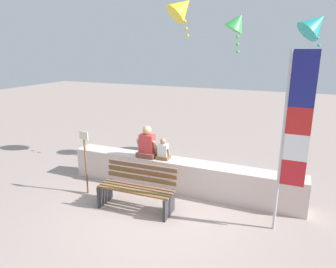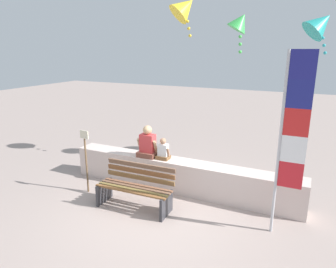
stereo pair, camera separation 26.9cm
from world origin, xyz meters
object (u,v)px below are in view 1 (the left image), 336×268
at_px(park_bench, 137,189).
at_px(person_child, 163,151).
at_px(kite_yellow, 182,8).
at_px(sign_post, 85,158).
at_px(kite_teal, 315,24).
at_px(person_adult, 147,145).
at_px(flag_banner, 293,130).
at_px(kite_green, 237,22).

distance_m(park_bench, person_child, 1.17).
xyz_separation_m(park_bench, kite_yellow, (-0.19, 2.98, 3.80)).
relative_size(kite_yellow, sign_post, 0.81).
bearing_deg(kite_teal, person_adult, -136.73).
height_order(person_adult, kite_yellow, kite_yellow).
bearing_deg(kite_teal, kite_yellow, -159.41).
xyz_separation_m(flag_banner, kite_teal, (0.24, 3.91, 1.92)).
height_order(person_adult, sign_post, person_adult).
bearing_deg(kite_yellow, sign_post, -112.23).
xyz_separation_m(park_bench, kite_teal, (3.05, 4.19, 3.39)).
xyz_separation_m(kite_yellow, kite_green, (1.42, 0.15, -0.40)).
height_order(park_bench, kite_green, kite_green).
bearing_deg(kite_green, sign_post, -130.74).
xyz_separation_m(park_bench, kite_green, (1.24, 3.13, 3.41)).
relative_size(park_bench, person_adult, 2.12).
relative_size(person_child, kite_green, 0.47).
bearing_deg(person_child, flag_banner, -15.96).
relative_size(kite_teal, sign_post, 0.82).
bearing_deg(flag_banner, kite_teal, 86.56).
bearing_deg(sign_post, flag_banner, 2.23).
relative_size(park_bench, kite_teal, 1.33).
bearing_deg(sign_post, kite_teal, 42.78).
distance_m(park_bench, kite_teal, 6.19).
xyz_separation_m(kite_teal, sign_post, (-4.40, -4.07, -2.95)).
distance_m(kite_yellow, sign_post, 4.57).
bearing_deg(park_bench, flag_banner, 5.67).
bearing_deg(kite_green, flag_banner, -61.05).
height_order(kite_yellow, sign_post, kite_yellow).
bearing_deg(person_adult, park_bench, -74.57).
relative_size(park_bench, person_child, 3.18).
bearing_deg(kite_green, park_bench, -111.58).
relative_size(kite_teal, kite_yellow, 1.02).
relative_size(person_adult, flag_banner, 0.24).
bearing_deg(person_adult, kite_green, 53.66).
bearing_deg(kite_teal, sign_post, -137.22).
relative_size(park_bench, sign_post, 1.09).
relative_size(park_bench, kite_yellow, 1.35).
relative_size(park_bench, kite_green, 1.50).
xyz_separation_m(person_adult, sign_post, (-1.07, -0.93, -0.16)).
bearing_deg(person_child, person_adult, -179.96).
distance_m(person_adult, kite_green, 3.81).
distance_m(kite_teal, kite_green, 2.10).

